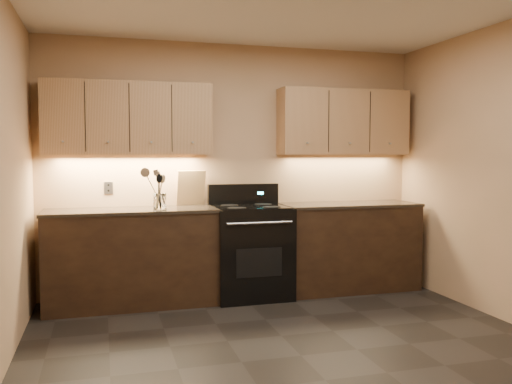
# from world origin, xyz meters

# --- Properties ---
(floor) EXTENTS (4.00, 4.00, 0.00)m
(floor) POSITION_xyz_m (0.00, 0.00, 0.00)
(floor) COLOR black
(floor) RESTS_ON ground
(wall_back) EXTENTS (4.00, 0.04, 2.60)m
(wall_back) POSITION_xyz_m (0.00, 2.00, 1.30)
(wall_back) COLOR tan
(wall_back) RESTS_ON ground
(counter_left) EXTENTS (1.62, 0.62, 0.93)m
(counter_left) POSITION_xyz_m (-1.10, 1.70, 0.47)
(counter_left) COLOR black
(counter_left) RESTS_ON ground
(counter_right) EXTENTS (1.46, 0.62, 0.93)m
(counter_right) POSITION_xyz_m (1.18, 1.70, 0.47)
(counter_right) COLOR black
(counter_right) RESTS_ON ground
(stove) EXTENTS (0.76, 0.68, 1.14)m
(stove) POSITION_xyz_m (0.08, 1.68, 0.48)
(stove) COLOR black
(stove) RESTS_ON ground
(upper_cab_left) EXTENTS (1.60, 0.30, 0.70)m
(upper_cab_left) POSITION_xyz_m (-1.10, 1.85, 1.80)
(upper_cab_left) COLOR tan
(upper_cab_left) RESTS_ON wall_back
(upper_cab_right) EXTENTS (1.44, 0.30, 0.70)m
(upper_cab_right) POSITION_xyz_m (1.18, 1.85, 1.80)
(upper_cab_right) COLOR tan
(upper_cab_right) RESTS_ON wall_back
(outlet_plate) EXTENTS (0.08, 0.01, 0.12)m
(outlet_plate) POSITION_xyz_m (-1.30, 1.99, 1.12)
(outlet_plate) COLOR #B2B5BA
(outlet_plate) RESTS_ON wall_back
(utensil_crock) EXTENTS (0.16, 0.16, 0.15)m
(utensil_crock) POSITION_xyz_m (-0.84, 1.60, 1.00)
(utensil_crock) COLOR white
(utensil_crock) RESTS_ON counter_left
(cutting_board) EXTENTS (0.30, 0.14, 0.36)m
(cutting_board) POSITION_xyz_m (-0.48, 1.94, 1.11)
(cutting_board) COLOR tan
(cutting_board) RESTS_ON counter_left
(wooden_spoon) EXTENTS (0.14, 0.10, 0.32)m
(wooden_spoon) POSITION_xyz_m (-0.87, 1.59, 1.10)
(wooden_spoon) COLOR tan
(wooden_spoon) RESTS_ON utensil_crock
(black_spoon) EXTENTS (0.07, 0.11, 0.32)m
(black_spoon) POSITION_xyz_m (-0.85, 1.62, 1.10)
(black_spoon) COLOR black
(black_spoon) RESTS_ON utensil_crock
(black_turner) EXTENTS (0.11, 0.21, 0.38)m
(black_turner) POSITION_xyz_m (-0.83, 1.57, 1.13)
(black_turner) COLOR black
(black_turner) RESTS_ON utensil_crock
(steel_spatula) EXTENTS (0.16, 0.11, 0.39)m
(steel_spatula) POSITION_xyz_m (-0.80, 1.62, 1.14)
(steel_spatula) COLOR silver
(steel_spatula) RESTS_ON utensil_crock
(steel_skimmer) EXTENTS (0.26, 0.11, 0.40)m
(steel_skimmer) POSITION_xyz_m (-0.80, 1.60, 1.14)
(steel_skimmer) COLOR silver
(steel_skimmer) RESTS_ON utensil_crock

